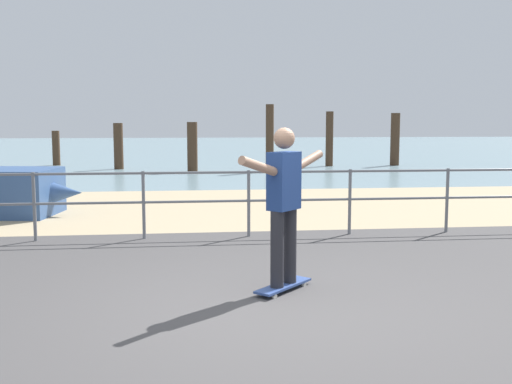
% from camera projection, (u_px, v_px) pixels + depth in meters
% --- Properties ---
extents(ground_plane, '(24.00, 10.00, 0.04)m').
position_uv_depth(ground_plane, '(284.00, 347.00, 4.86)').
color(ground_plane, '#474444').
rests_on(ground_plane, ground).
extents(beach_strip, '(24.00, 6.00, 0.04)m').
position_uv_depth(beach_strip, '(223.00, 207.00, 12.76)').
color(beach_strip, tan).
rests_on(beach_strip, ground).
extents(sea_surface, '(72.00, 50.00, 0.04)m').
position_uv_depth(sea_surface, '(197.00, 148.00, 40.38)').
color(sea_surface, '#75939E').
rests_on(sea_surface, ground).
extents(railing_fence, '(12.85, 0.05, 1.05)m').
position_uv_depth(railing_fence, '(143.00, 194.00, 9.16)').
color(railing_fence, slate).
rests_on(railing_fence, ground).
extents(skateboard, '(0.69, 0.72, 0.08)m').
position_uv_depth(skateboard, '(283.00, 286.00, 6.41)').
color(skateboard, '#334C8C').
rests_on(skateboard, ground).
extents(skateboarder, '(1.06, 1.11, 1.65)m').
position_uv_depth(skateboarder, '(284.00, 197.00, 6.30)').
color(skateboarder, '#26262B').
rests_on(skateboarder, skateboard).
extents(groyne_post_0, '(0.30, 0.30, 1.41)m').
position_uv_depth(groyne_post_0, '(56.00, 148.00, 24.45)').
color(groyne_post_0, '#422D1E').
rests_on(groyne_post_0, ground).
extents(groyne_post_1, '(0.35, 0.35, 1.73)m').
position_uv_depth(groyne_post_1, '(118.00, 146.00, 22.51)').
color(groyne_post_1, '#422D1E').
rests_on(groyne_post_1, ground).
extents(groyne_post_2, '(0.36, 0.36, 1.76)m').
position_uv_depth(groyne_post_2, '(192.00, 147.00, 21.43)').
color(groyne_post_2, '#422D1E').
rests_on(groyne_post_2, ground).
extents(groyne_post_3, '(0.28, 0.28, 2.38)m').
position_uv_depth(groyne_post_3, '(270.00, 138.00, 21.36)').
color(groyne_post_3, '#422D1E').
rests_on(groyne_post_3, ground).
extents(groyne_post_4, '(0.30, 0.30, 2.18)m').
position_uv_depth(groyne_post_4, '(329.00, 139.00, 24.01)').
color(groyne_post_4, '#422D1E').
rests_on(groyne_post_4, ground).
extents(groyne_post_5, '(0.36, 0.36, 2.12)m').
position_uv_depth(groyne_post_5, '(395.00, 140.00, 24.40)').
color(groyne_post_5, '#422D1E').
rests_on(groyne_post_5, ground).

